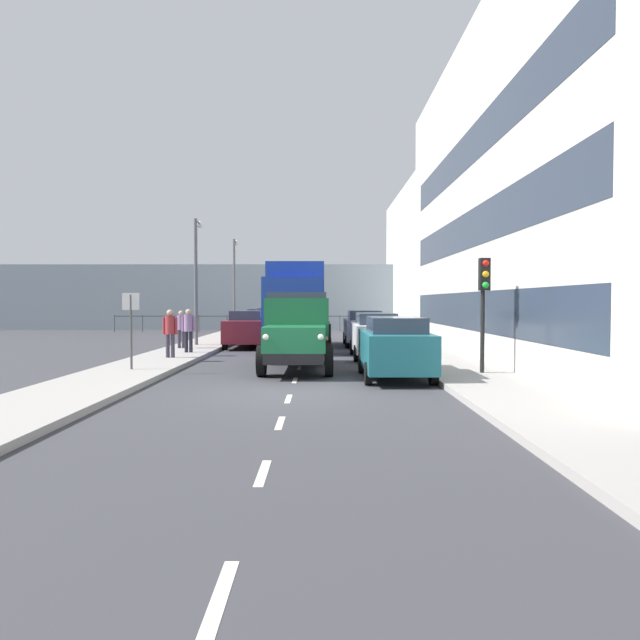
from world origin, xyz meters
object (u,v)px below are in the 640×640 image
at_px(traffic_light_near, 484,290).
at_px(lamp_post_promenade, 197,269).
at_px(car_red_oppositeside_1, 262,323).
at_px(pedestrian_near_railing, 181,326).
at_px(car_white_kerbside_1, 375,334).
at_px(pedestrian_by_lamp, 170,329).
at_px(lorry_cargo_blue, 297,303).
at_px(car_teal_kerbside_near, 395,347).
at_px(car_maroon_oppositeside_0, 247,328).
at_px(lamp_post_far, 235,276).
at_px(car_grey_kerbside_2, 364,328).
at_px(truck_vintage_green, 297,333).
at_px(car_black_oppositeside_2, 270,320).
at_px(pedestrian_with_bag, 188,327).
at_px(street_sign, 131,317).

xyz_separation_m(traffic_light_near, lamp_post_promenade, (10.33, -10.62, 1.19)).
distance_m(car_red_oppositeside_1, pedestrian_near_railing, 8.95).
distance_m(car_white_kerbside_1, pedestrian_by_lamp, 7.58).
xyz_separation_m(lorry_cargo_blue, pedestrian_by_lamp, (4.26, 5.81, -0.92)).
height_order(car_teal_kerbside_near, car_red_oppositeside_1, same).
bearing_deg(car_maroon_oppositeside_0, lamp_post_far, -78.39).
distance_m(car_white_kerbside_1, car_grey_kerbside_2, 5.83).
bearing_deg(car_teal_kerbside_near, car_red_oppositeside_1, -72.22).
bearing_deg(car_red_oppositeside_1, lamp_post_far, -65.35).
relative_size(truck_vintage_green, car_black_oppositeside_2, 1.25).
distance_m(car_maroon_oppositeside_0, car_red_oppositeside_1, 6.32).
distance_m(truck_vintage_green, lorry_cargo_blue, 8.60).
bearing_deg(car_white_kerbside_1, pedestrian_near_railing, -18.80).
bearing_deg(car_teal_kerbside_near, pedestrian_near_railing, -46.93).
xyz_separation_m(car_teal_kerbside_near, car_grey_kerbside_2, (0.00, -11.72, 0.00)).
height_order(car_maroon_oppositeside_0, pedestrian_with_bag, pedestrian_with_bag).
bearing_deg(car_grey_kerbside_2, lamp_post_promenade, 7.22).
xyz_separation_m(car_red_oppositeside_1, street_sign, (2.13, 16.26, 0.79)).
bearing_deg(pedestrian_by_lamp, car_grey_kerbside_2, -135.95).
distance_m(car_teal_kerbside_near, car_black_oppositeside_2, 22.96).
distance_m(car_grey_kerbside_2, car_red_oppositeside_1, 7.79).
relative_size(car_black_oppositeside_2, pedestrian_with_bag, 2.65).
height_order(car_maroon_oppositeside_0, pedestrian_near_railing, pedestrian_near_railing).
relative_size(car_white_kerbside_1, pedestrian_near_railing, 2.80).
bearing_deg(lorry_cargo_blue, pedestrian_with_bag, 42.50).
relative_size(car_grey_kerbside_2, car_red_oppositeside_1, 1.02).
bearing_deg(pedestrian_by_lamp, traffic_light_near, 156.03).
height_order(traffic_light_near, lamp_post_promenade, lamp_post_promenade).
height_order(car_maroon_oppositeside_0, lamp_post_far, lamp_post_far).
bearing_deg(lamp_post_promenade, traffic_light_near, 134.21).
distance_m(car_white_kerbside_1, car_maroon_oppositeside_0, 7.45).
distance_m(car_black_oppositeside_2, lamp_post_far, 3.77).
bearing_deg(street_sign, car_teal_kerbside_near, 172.82).
height_order(car_teal_kerbside_near, street_sign, street_sign).
bearing_deg(car_black_oppositeside_2, lorry_cargo_blue, 101.05).
bearing_deg(street_sign, pedestrian_with_bag, -93.81).
height_order(truck_vintage_green, car_black_oppositeside_2, truck_vintage_green).
distance_m(car_red_oppositeside_1, lamp_post_far, 6.37).
relative_size(car_white_kerbside_1, pedestrian_with_bag, 2.65).
xyz_separation_m(car_grey_kerbside_2, lamp_post_far, (7.87, -10.63, 2.95)).
bearing_deg(car_black_oppositeside_2, traffic_light_near, 109.84).
xyz_separation_m(lorry_cargo_blue, car_white_kerbside_1, (-3.19, 4.43, -1.18)).
xyz_separation_m(lorry_cargo_blue, pedestrian_near_railing, (4.89, 1.68, -0.98)).
distance_m(car_grey_kerbside_2, pedestrian_near_railing, 8.65).
distance_m(car_black_oppositeside_2, street_sign, 21.44).
bearing_deg(car_red_oppositeside_1, car_black_oppositeside_2, -90.00).
relative_size(truck_vintage_green, lamp_post_promenade, 0.97).
relative_size(car_grey_kerbside_2, pedestrian_near_railing, 2.48).
bearing_deg(car_white_kerbside_1, lamp_post_promenade, -31.61).
height_order(lorry_cargo_blue, car_black_oppositeside_2, lorry_cargo_blue).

